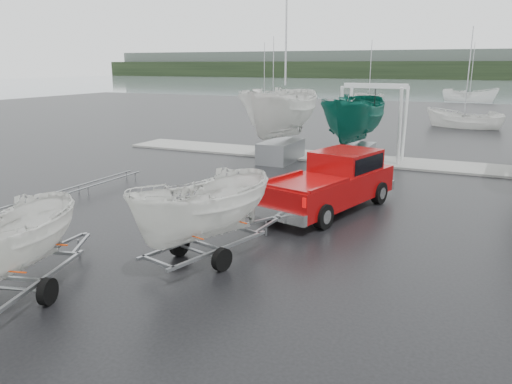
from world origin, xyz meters
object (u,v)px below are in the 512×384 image
at_px(trailer_hitched, 203,156).
at_px(boat_hoist, 374,112).
at_px(pickup_truck, 335,180).
at_px(trailer_parked, 7,187).

height_order(trailer_hitched, boat_hoist, trailer_hitched).
height_order(pickup_truck, trailer_hitched, trailer_hitched).
relative_size(trailer_hitched, trailer_parked, 1.11).
relative_size(trailer_parked, boat_hoist, 1.15).
bearing_deg(trailer_hitched, trailer_parked, -111.38).
relative_size(trailer_hitched, boat_hoist, 1.28).
height_order(trailer_hitched, trailer_parked, trailer_hitched).
relative_size(pickup_truck, boat_hoist, 1.56).
bearing_deg(boat_hoist, pickup_truck, -85.53).
distance_m(pickup_truck, boat_hoist, 9.70).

